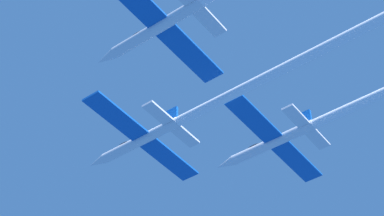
% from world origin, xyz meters
% --- Properties ---
extents(jet_lead, '(20.94, 73.89, 3.47)m').
position_xyz_m(jet_lead, '(0.29, -21.55, -0.58)').
color(jet_lead, silver).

